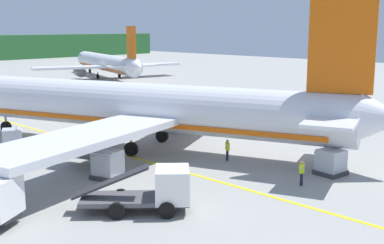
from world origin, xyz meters
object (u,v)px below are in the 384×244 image
at_px(airliner_foreground, 137,107).
at_px(cargo_container_mid, 108,164).
at_px(cargo_container_near, 13,141).
at_px(crew_marshaller, 227,148).
at_px(crew_loader_right, 302,170).
at_px(service_truck_fuel, 154,190).
at_px(airliner_mid_apron, 107,63).
at_px(cargo_container_far, 330,162).

height_order(airliner_foreground, cargo_container_mid, airliner_foreground).
height_order(cargo_container_near, crew_marshaller, cargo_container_near).
height_order(cargo_container_near, cargo_container_mid, cargo_container_near).
relative_size(cargo_container_near, crew_marshaller, 1.37).
xyz_separation_m(crew_marshaller, crew_loader_right, (-1.28, -7.25, 0.03)).
xyz_separation_m(service_truck_fuel, crew_loader_right, (9.50, -3.19, -0.21)).
bearing_deg(airliner_mid_apron, service_truck_fuel, -124.05).
xyz_separation_m(airliner_mid_apron, cargo_container_mid, (-39.38, -54.22, -1.90)).
bearing_deg(airliner_foreground, airliner_mid_apron, 56.40).
bearing_deg(cargo_container_mid, crew_marshaller, -16.71).
height_order(service_truck_fuel, crew_marshaller, service_truck_fuel).
relative_size(cargo_container_mid, crew_loader_right, 1.36).
distance_m(cargo_container_mid, crew_marshaller, 9.35).
distance_m(airliner_foreground, crew_loader_right, 15.41).
relative_size(airliner_foreground, cargo_container_mid, 17.88).
xyz_separation_m(cargo_container_mid, cargo_container_far, (11.09, -10.02, -0.08)).
xyz_separation_m(service_truck_fuel, cargo_container_near, (0.62, 17.70, -0.21)).
distance_m(cargo_container_near, cargo_container_mid, 11.01).
height_order(airliner_foreground, crew_marshaller, airliner_foreground).
bearing_deg(cargo_container_far, service_truck_fuel, 165.79).
relative_size(service_truck_fuel, cargo_container_far, 2.97).
distance_m(service_truck_fuel, cargo_container_near, 17.71).
relative_size(service_truck_fuel, cargo_container_mid, 2.56).
relative_size(airliner_mid_apron, cargo_container_near, 15.45).
bearing_deg(cargo_container_far, airliner_foreground, 105.52).
bearing_deg(cargo_container_mid, crew_loader_right, -52.33).
distance_m(crew_marshaller, crew_loader_right, 7.36).
xyz_separation_m(airliner_foreground, cargo_container_near, (-8.05, 5.69, -2.42)).
xyz_separation_m(service_truck_fuel, crew_marshaller, (10.78, 4.06, -0.24)).
relative_size(airliner_foreground, cargo_container_far, 20.76).
bearing_deg(crew_loader_right, airliner_mid_apron, 63.70).
distance_m(airliner_foreground, airliner_mid_apron, 58.79).
height_order(service_truck_fuel, crew_loader_right, service_truck_fuel).
distance_m(airliner_foreground, cargo_container_mid, 8.97).
bearing_deg(cargo_container_near, cargo_container_far, -59.62).
height_order(airliner_mid_apron, cargo_container_near, airliner_mid_apron).
bearing_deg(cargo_container_mid, cargo_container_near, 96.27).
bearing_deg(airliner_mid_apron, cargo_container_far, -113.77).
height_order(airliner_mid_apron, cargo_container_mid, airliner_mid_apron).
bearing_deg(cargo_container_mid, airliner_mid_apron, 54.01).
height_order(airliner_foreground, airliner_mid_apron, airliner_foreground).
relative_size(airliner_foreground, airliner_mid_apron, 1.18).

